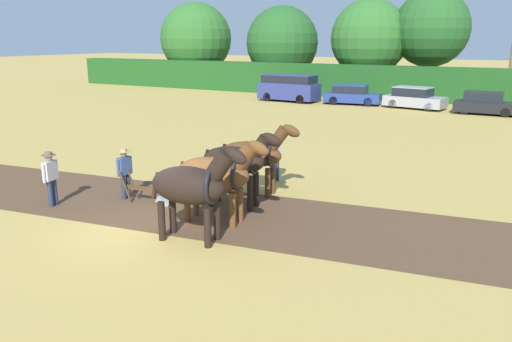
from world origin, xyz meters
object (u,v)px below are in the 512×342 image
tree_far_left (196,39)px  parked_car_left (352,95)px  draft_horse_trail_left (237,161)px  parked_car_center (485,104)px  draft_horse_trail_right (254,154)px  farmer_onlooker_left (51,175)px  parked_car_center_left (414,98)px  tree_center_left (369,38)px  draft_horse_lead_left (193,185)px  draft_horse_lead_right (217,174)px  tree_left (282,43)px  farmer_at_plow (125,170)px  plow (151,194)px  tree_center (431,29)px  farmer_beside_team (276,157)px  parked_van (289,88)px

tree_far_left → parked_car_left: tree_far_left is taller
draft_horse_trail_left → parked_car_center: 24.57m
draft_horse_trail_right → farmer_onlooker_left: draft_horse_trail_right is taller
parked_car_center_left → parked_car_center: bearing=2.2°
parked_car_center_left → parked_car_center: parked_car_center_left is taller
draft_horse_trail_right → farmer_onlooker_left: (-4.73, -4.01, -0.34)m
tree_center_left → farmer_onlooker_left: tree_center_left is taller
draft_horse_lead_left → draft_horse_trail_right: draft_horse_lead_left is taller
tree_center_left → parked_car_left: tree_center_left is taller
draft_horse_lead_left → parked_car_center_left: size_ratio=0.61×
draft_horse_lead_right → parked_car_center_left: size_ratio=0.63×
tree_far_left → tree_center_left: 18.72m
tree_left → draft_horse_lead_right: tree_left is taller
tree_center_left → farmer_at_plow: (2.42, -33.80, -3.98)m
plow → farmer_at_plow: bearing=170.4°
tree_far_left → draft_horse_trail_left: size_ratio=3.32×
tree_center_left → tree_center: size_ratio=0.93×
tree_left → tree_center: bearing=2.9°
tree_far_left → farmer_beside_team: tree_far_left is taller
draft_horse_lead_right → draft_horse_lead_left: bearing=-90.0°
draft_horse_lead_left → draft_horse_trail_right: size_ratio=0.95×
farmer_beside_team → tree_center_left: bearing=110.7°
tree_center → draft_horse_trail_right: 32.75m
tree_center → parked_car_center: bearing=-60.1°
parked_van → parked_car_center: 14.47m
farmer_at_plow → tree_center: bearing=87.1°
tree_center → farmer_onlooker_left: bearing=-96.4°
draft_horse_trail_right → farmer_onlooker_left: size_ratio=1.69×
draft_horse_trail_right → parked_car_center: draft_horse_trail_right is taller
parked_car_center → draft_horse_trail_right: bearing=-102.2°
draft_horse_trail_left → plow: draft_horse_trail_left is taller
plow → draft_horse_lead_left: bearing=-38.9°
tree_left → parked_car_center_left: 17.32m
draft_horse_trail_left → tree_far_left: bearing=119.0°
draft_horse_lead_right → parked_van: (-9.91, 25.66, -0.29)m
draft_horse_lead_left → farmer_beside_team: 5.84m
draft_horse_trail_left → draft_horse_trail_right: 1.39m
draft_horse_trail_left → parked_car_center: (4.76, 24.09, -0.69)m
draft_horse_lead_left → parked_car_center_left: bearing=82.8°
parked_van → parked_car_center: size_ratio=1.24×
draft_horse_lead_right → farmer_at_plow: bearing=166.4°
tree_left → parked_car_center_left: tree_left is taller
tree_center → parked_car_left: size_ratio=2.02×
tree_center → farmer_onlooker_left: tree_center is taller
tree_left → parked_car_center: size_ratio=2.02×
tree_left → parked_van: (4.95, -8.85, -3.40)m
farmer_at_plow → parked_car_center_left: (3.51, 25.75, -0.20)m
farmer_at_plow → plow: bearing=-0.2°
tree_left → parked_van: size_ratio=1.63×
tree_center_left → draft_horse_lead_left: size_ratio=3.09×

